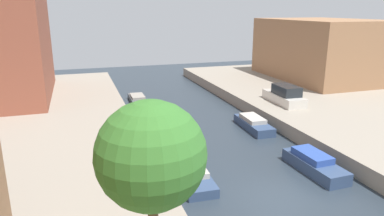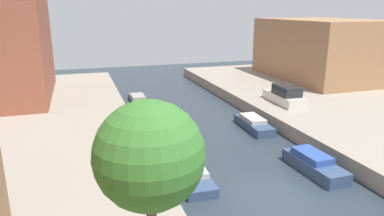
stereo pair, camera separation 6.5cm
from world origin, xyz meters
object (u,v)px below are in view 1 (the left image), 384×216
Objects in this scene: low_block_right at (322,49)px; moored_boat_left_5 at (138,99)px; moored_boat_left_4 at (156,126)px; moored_boat_left_3 at (193,175)px; moored_boat_right_3 at (314,164)px; parked_car at (285,96)px; moored_boat_right_4 at (253,124)px; street_tree_2 at (151,156)px.

low_block_right reaches higher than moored_boat_left_5.
moored_boat_left_3 is at bearing -89.58° from moored_boat_left_4.
low_block_right is 3.41× the size of moored_boat_right_3.
parked_car reaches higher than moored_boat_right_4.
low_block_right is at bearing 23.52° from moored_boat_left_4.
moored_boat_left_3 is at bearing -141.03° from parked_car.
street_tree_2 is at bearing -102.64° from moored_boat_left_4.
low_block_right is 3.10× the size of parked_car.
moored_boat_left_5 is at bearing 123.59° from moored_boat_right_4.
parked_car is 1.43× the size of moored_boat_left_4.
moored_boat_right_3 is (-14.55, -18.72, -3.84)m from low_block_right.
moored_boat_left_3 is 1.30× the size of moored_boat_left_4.
moored_boat_left_4 is at bearing -156.48° from low_block_right.
moored_boat_right_4 reaches higher than moored_boat_left_5.
low_block_right is 4.42× the size of moored_boat_left_4.
moored_boat_left_4 reaches higher than moored_boat_left_3.
moored_boat_right_3 is at bearing -113.73° from parked_car.
moored_boat_left_4 is 8.56m from moored_boat_left_5.
moored_boat_right_3 reaches higher than moored_boat_right_4.
moored_boat_left_5 is at bearing 110.54° from moored_boat_right_3.
moored_boat_left_5 is (0.01, 16.93, -0.02)m from moored_boat_left_3.
moored_boat_right_4 is at bearing -56.41° from moored_boat_left_5.
parked_car is at bearing -35.12° from moored_boat_left_5.
moored_boat_left_3 is 1.00× the size of moored_boat_right_3.
moored_boat_left_5 is 19.21m from moored_boat_right_3.
parked_car is 5.12m from moored_boat_right_4.
moored_boat_left_3 is at bearing 171.08° from moored_boat_right_3.
moored_boat_right_3 is (6.74, -17.99, 0.14)m from moored_boat_left_5.
moored_boat_left_3 is (-11.20, -9.06, -1.31)m from parked_car.
moored_boat_left_3 is at bearing 64.98° from street_tree_2.
low_block_right is 3.39× the size of moored_boat_left_3.
parked_car is 14.47m from moored_boat_left_3.
parked_car is at bearing 66.27° from moored_boat_right_3.
moored_boat_right_3 is 7.53m from moored_boat_right_4.
street_tree_2 reaches higher than moored_boat_right_3.
parked_car is at bearing 38.97° from moored_boat_left_3.
parked_car reaches higher than moored_boat_left_4.
street_tree_2 reaches higher than moored_boat_left_4.
street_tree_2 is at bearing -126.50° from moored_boat_right_4.
moored_boat_left_5 is at bearing -178.02° from low_block_right.
low_block_right is 3.60× the size of moored_boat_left_5.
low_block_right is 3.31× the size of moored_boat_right_4.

